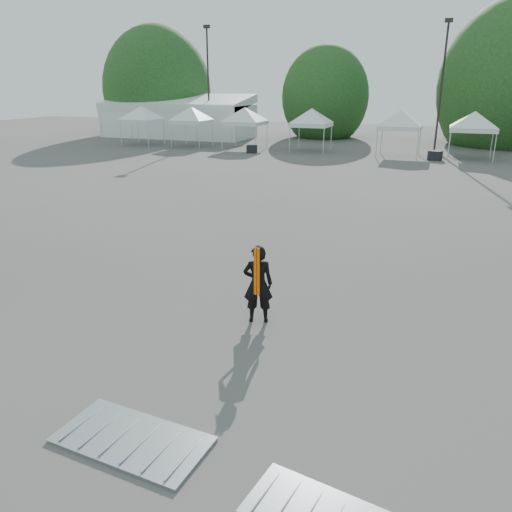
% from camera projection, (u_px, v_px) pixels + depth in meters
% --- Properties ---
extents(ground, '(120.00, 120.00, 0.00)m').
position_uv_depth(ground, '(275.00, 290.00, 13.01)').
color(ground, '#474442').
rests_on(ground, ground).
extents(marquee, '(15.00, 6.25, 4.23)m').
position_uv_depth(marquee, '(178.00, 117.00, 50.64)').
color(marquee, white).
rests_on(marquee, ground).
extents(light_pole_west, '(0.60, 0.25, 10.30)m').
position_uv_depth(light_pole_west, '(208.00, 77.00, 47.21)').
color(light_pole_west, black).
rests_on(light_pole_west, ground).
extents(light_pole_east, '(0.60, 0.25, 9.80)m').
position_uv_depth(light_pole_east, '(442.00, 79.00, 38.60)').
color(light_pole_east, black).
rests_on(light_pole_east, ground).
extents(tree_far_w, '(4.80, 4.80, 7.30)m').
position_uv_depth(tree_far_w, '(157.00, 90.00, 53.79)').
color(tree_far_w, '#382314').
rests_on(tree_far_w, ground).
extents(tree_mid_w, '(4.16, 4.16, 6.33)m').
position_uv_depth(tree_mid_w, '(325.00, 97.00, 49.83)').
color(tree_mid_w, '#382314').
rests_on(tree_mid_w, ground).
extents(tent_a, '(4.13, 4.13, 3.88)m').
position_uv_depth(tent_a, '(141.00, 109.00, 43.65)').
color(tent_a, silver).
rests_on(tent_a, ground).
extents(tent_b, '(4.02, 4.02, 3.88)m').
position_uv_depth(tent_b, '(191.00, 110.00, 42.49)').
color(tent_b, silver).
rests_on(tent_b, ground).
extents(tent_c, '(4.40, 4.40, 3.88)m').
position_uv_depth(tent_c, '(245.00, 111.00, 41.04)').
color(tent_c, silver).
rests_on(tent_c, ground).
extents(tent_d, '(4.13, 4.13, 3.88)m').
position_uv_depth(tent_d, '(312.00, 112.00, 39.20)').
color(tent_d, silver).
rests_on(tent_d, ground).
extents(tent_e, '(4.33, 4.33, 3.88)m').
position_uv_depth(tent_e, '(401.00, 114.00, 36.58)').
color(tent_e, silver).
rests_on(tent_e, ground).
extents(tent_f, '(4.41, 4.41, 3.88)m').
position_uv_depth(tent_f, '(475.00, 115.00, 35.04)').
color(tent_f, silver).
rests_on(tent_f, ground).
extents(man, '(0.76, 0.62, 1.80)m').
position_uv_depth(man, '(258.00, 284.00, 10.99)').
color(man, black).
rests_on(man, ground).
extents(barrier_left, '(2.38, 1.33, 0.07)m').
position_uv_depth(barrier_left, '(132.00, 439.00, 7.45)').
color(barrier_left, '#A7AAAF').
rests_on(barrier_left, ground).
extents(crate_west, '(0.88, 0.75, 0.60)m').
position_uv_depth(crate_west, '(252.00, 149.00, 39.10)').
color(crate_west, black).
rests_on(crate_west, ground).
extents(crate_mid, '(1.02, 0.89, 0.67)m').
position_uv_depth(crate_mid, '(435.00, 156.00, 35.21)').
color(crate_mid, black).
rests_on(crate_mid, ground).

